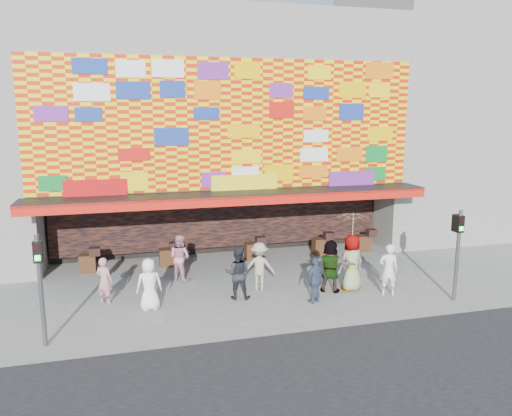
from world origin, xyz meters
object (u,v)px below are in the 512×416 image
object	(u,v)px
ped_e	(315,280)
ped_h	(389,270)
signal_right	(458,245)
ped_b	(104,281)
ped_c	(238,273)
ped_f	(330,266)
ped_i	(180,257)
ped_d	(259,266)
parasol	(353,227)
ped_g	(352,263)
ped_a	(149,284)
signal_left	(40,278)

from	to	relation	value
ped_e	ped_h	bearing A→B (deg)	161.41
signal_right	ped_b	xyz separation A→B (m)	(-10.96, 2.66, -1.10)
ped_c	ped_f	size ratio (longest dim) A/B	0.95
ped_e	ped_i	distance (m)	5.17
ped_c	ped_d	size ratio (longest dim) A/B	1.04
ped_d	parasol	xyz separation A→B (m)	(3.03, -0.86, 1.38)
signal_right	ped_g	xyz separation A→B (m)	(-2.83, 1.75, -0.89)
parasol	ped_f	bearing A→B (deg)	175.26
signal_right	ped_a	world-z (taller)	signal_right
ped_e	ped_h	xyz separation A→B (m)	(2.60, 0.00, 0.13)
parasol	ped_i	bearing A→B (deg)	154.85
ped_c	ped_i	size ratio (longest dim) A/B	1.02
ped_c	ped_d	bearing A→B (deg)	-126.51
ped_b	ped_a	bearing A→B (deg)	-179.71
signal_left	ped_g	bearing A→B (deg)	10.34
signal_left	ped_a	size ratio (longest dim) A/B	1.84
ped_b	signal_left	bearing A→B (deg)	94.41
ped_g	parasol	xyz separation A→B (m)	(-0.00, 0.00, 1.24)
ped_b	ped_e	distance (m)	6.73
ped_c	ped_g	distance (m)	3.94
ped_d	parasol	bearing A→B (deg)	-179.30
ped_g	ped_f	bearing A→B (deg)	-17.21
ped_g	parasol	distance (m)	1.24
signal_left	ped_g	distance (m)	9.77
ped_b	ped_f	xyz separation A→B (m)	(7.38, -0.86, 0.14)
signal_right	ped_e	size ratio (longest dim) A/B	2.01
ped_i	ped_d	bearing A→B (deg)	-169.69
ped_g	ped_e	bearing A→B (deg)	12.13
signal_right	parasol	world-z (taller)	signal_right
signal_left	ped_b	bearing A→B (deg)	61.67
ped_b	ped_h	bearing A→B (deg)	-157.52
ped_d	ped_f	xyz separation A→B (m)	(2.27, -0.80, 0.07)
ped_b	parasol	xyz separation A→B (m)	(8.13, -0.92, 1.45)
signal_right	ped_b	world-z (taller)	signal_right
ped_f	ped_b	bearing A→B (deg)	23.05
ped_c	ped_f	xyz separation A→B (m)	(3.18, -0.19, 0.04)
ped_f	ped_i	world-z (taller)	ped_f
ped_h	signal_left	bearing A→B (deg)	22.68
ped_d	ped_f	size ratio (longest dim) A/B	0.92
ped_i	ped_c	bearing A→B (deg)	169.51
signal_left	parasol	xyz separation A→B (m)	(9.57, 1.75, 0.35)
ped_f	parasol	bearing A→B (deg)	-155.07
ped_c	ped_i	world-z (taller)	ped_c
signal_right	ped_d	xyz separation A→B (m)	(-5.86, 2.61, -1.03)
ped_i	ped_b	bearing A→B (deg)	78.11
ped_f	parasol	xyz separation A→B (m)	(0.76, -0.06, 1.31)
ped_d	ped_g	size ratio (longest dim) A/B	0.86
parasol	signal_left	bearing A→B (deg)	-169.66
signal_left	ped_f	xyz separation A→B (m)	(8.81, 1.81, -0.96)
signal_right	ped_i	distance (m)	9.50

